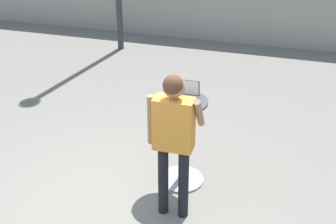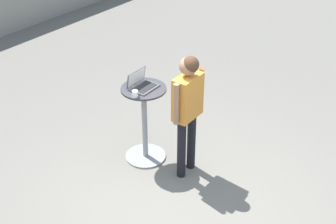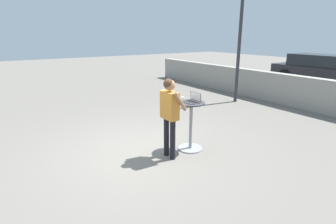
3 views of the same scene
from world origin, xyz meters
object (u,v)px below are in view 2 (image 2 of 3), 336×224
at_px(coffee_mug, 135,94).
at_px(laptop, 142,84).
at_px(cafe_table, 145,123).
at_px(standing_person, 188,102).

bearing_deg(coffee_mug, laptop, 19.94).
bearing_deg(coffee_mug, cafe_table, 14.35).
height_order(laptop, standing_person, standing_person).
bearing_deg(cafe_table, standing_person, -82.74).
bearing_deg(cafe_table, laptop, 92.19).
height_order(cafe_table, standing_person, standing_person).
relative_size(laptop, standing_person, 0.21).
distance_m(laptop, standing_person, 0.65).
xyz_separation_m(cafe_table, laptop, (-0.00, 0.02, 0.56)).
distance_m(cafe_table, standing_person, 0.79).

